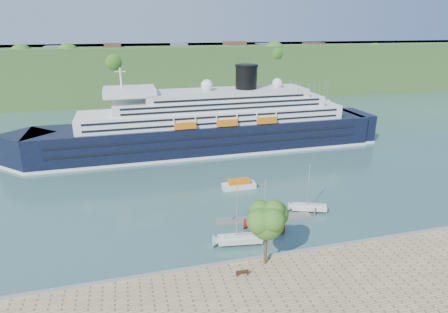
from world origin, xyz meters
TOP-DOWN VIEW (x-y plane):
  - ground at (0.00, 0.00)m, footprint 400.00×400.00m
  - far_hillside at (0.00, 145.00)m, footprint 400.00×50.00m
  - quay_coping at (0.00, -0.20)m, footprint 220.00×0.50m
  - cruise_ship at (4.40, 53.23)m, footprint 102.91×15.46m
  - park_bench at (-3.46, -3.25)m, footprint 1.75×0.77m
  - promenade_tree at (0.50, -1.50)m, footprint 6.33×6.33m
  - floating_pontoon at (5.50, 12.17)m, footprint 17.31×3.87m
  - sailboat_white_near at (-1.04, 5.45)m, footprint 7.85×3.18m
  - sailboat_red at (4.60, 8.52)m, footprint 6.98×4.55m
  - sailboat_white_far at (14.63, 12.78)m, footprint 7.16×4.16m
  - tender_launch at (5.16, 26.29)m, footprint 7.14×2.47m

SIDE VIEW (x-z plane):
  - ground at x=0.00m, z-range 0.00..0.00m
  - floating_pontoon at x=5.50m, z-range 0.00..0.38m
  - tender_launch at x=5.16m, z-range 0.00..1.97m
  - quay_coping at x=0.00m, z-range 1.00..1.30m
  - park_bench at x=-3.46m, z-range 1.00..2.11m
  - sailboat_red at x=4.60m, z-range 0.00..8.79m
  - sailboat_white_far at x=14.63m, z-range 0.00..8.93m
  - sailboat_white_near at x=-1.04m, z-range 0.00..9.85m
  - promenade_tree at x=0.50m, z-range 1.00..11.49m
  - cruise_ship at x=4.40m, z-range 0.00..23.09m
  - far_hillside at x=0.00m, z-range 0.00..24.00m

